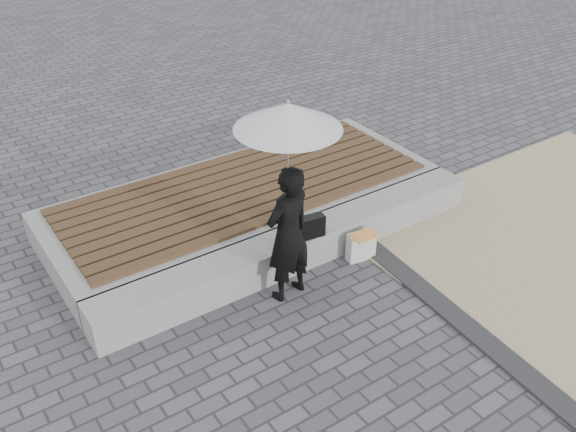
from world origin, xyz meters
The scene contains 10 objects.
ground centered at (0.00, 0.00, 0.00)m, with size 80.00×80.00×0.00m, color #525258.
edging_band centered at (0.75, -0.50, 0.02)m, with size 0.25×5.20×0.04m, color #2D2C2F.
seating_ledge centered at (0.00, 1.60, 0.20)m, with size 5.00×0.45×0.40m, color gray.
timber_platform centered at (0.00, 2.80, 0.20)m, with size 5.00×2.00×0.40m, color gray.
timber_decking centered at (0.00, 2.80, 0.42)m, with size 4.60×1.80×0.04m, color brown, non-canonical shape.
woman centered at (-0.43, 1.17, 0.78)m, with size 0.57×0.37×1.55m, color black.
parasol centered at (-0.43, 1.17, 2.09)m, with size 1.03×1.03×1.32m.
handbag centered at (0.04, 1.46, 0.53)m, with size 0.37×0.13×0.26m, color black.
canvas_tote centered at (0.63, 1.22, 0.17)m, with size 0.33×0.14×0.35m, color silver.
magazine centered at (0.63, 1.17, 0.35)m, with size 0.30×0.22×0.01m, color #F54A45.
Camera 1 is at (-3.51, -3.35, 4.46)m, focal length 39.96 mm.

